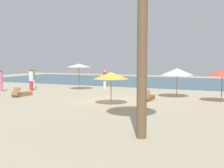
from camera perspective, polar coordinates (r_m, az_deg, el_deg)
name	(u,v)px	position (r m, az deg, el deg)	size (l,w,h in m)	color
ground_plane	(109,101)	(17.62, -0.55, -3.68)	(60.00, 60.00, 0.00)	#BCAD8E
ocean_water	(166,82)	(33.76, 11.33, 0.50)	(48.00, 16.00, 0.06)	#3D6075
umbrella_1	(177,72)	(19.76, 13.49, 2.54)	(2.29, 2.29, 2.10)	olive
umbrella_2	(222,73)	(18.38, 22.11, 2.24)	(1.91, 1.91, 2.11)	brown
umbrella_3	(79,65)	(24.33, -6.96, 3.88)	(2.15, 2.15, 2.34)	brown
umbrella_4	(111,76)	(16.12, -0.20, 1.78)	(2.09, 2.09, 1.96)	olive
lounger_1	(148,98)	(18.34, 7.51, -2.84)	(0.65, 1.69, 0.71)	brown
lounger_2	(22,94)	(21.17, -18.42, -1.99)	(0.74, 1.70, 0.73)	olive
person_0	(31,79)	(24.82, -16.55, 0.91)	(0.48, 0.48, 1.91)	#BF3338
person_2	(105,79)	(25.50, -1.54, 1.00)	(0.38, 0.38, 1.68)	white
person_3	(33,78)	(26.77, -16.17, 1.23)	(0.40, 0.40, 1.87)	white
person_4	(1,80)	(24.96, -22.29, 0.69)	(0.54, 0.54, 1.86)	#D17299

